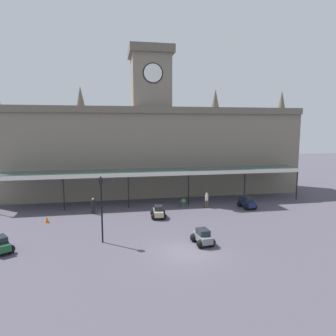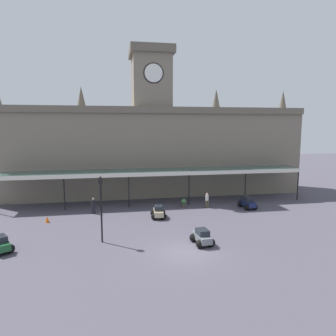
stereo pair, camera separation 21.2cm
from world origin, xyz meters
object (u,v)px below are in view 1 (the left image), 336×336
car_grey_sedan (203,238)px  victorian_lamppost (102,202)px  traffic_cone (47,220)px  car_green_sedan (1,246)px  pedestrian_near_entrance (93,205)px  car_navy_estate (247,203)px  planter_near_kerb (183,203)px  car_beige_sedan (158,213)px  pedestrian_crossing_forecourt (207,200)px

car_grey_sedan → victorian_lamppost: bearing=167.1°
victorian_lamppost → traffic_cone: bearing=131.5°
car_green_sedan → traffic_cone: 6.84m
car_green_sedan → pedestrian_near_entrance: 10.67m
car_navy_estate → pedestrian_near_entrance: pedestrian_near_entrance is taller
car_navy_estate → planter_near_kerb: size_ratio=2.43×
car_green_sedan → pedestrian_near_entrance: bearing=55.9°
car_navy_estate → victorian_lamppost: bearing=-154.2°
car_beige_sedan → victorian_lamppost: victorian_lamppost is taller
car_beige_sedan → car_navy_estate: (10.19, 1.80, 0.06)m
car_grey_sedan → car_beige_sedan: size_ratio=1.01×
car_grey_sedan → victorian_lamppost: 8.22m
victorian_lamppost → car_green_sedan: bearing=-175.0°
car_grey_sedan → pedestrian_near_entrance: size_ratio=1.28×
car_grey_sedan → car_navy_estate: bearing=49.4°
traffic_cone → victorian_lamppost: bearing=-48.5°
victorian_lamppost → planter_near_kerb: (8.60, 9.12, -2.73)m
car_beige_sedan → traffic_cone: bearing=178.4°
pedestrian_near_entrance → planter_near_kerb: 9.81m
car_green_sedan → victorian_lamppost: victorian_lamppost is taller
pedestrian_near_entrance → traffic_cone: (-4.12, -2.25, -0.61)m
pedestrian_near_entrance → victorian_lamppost: 8.61m
pedestrian_crossing_forecourt → pedestrian_near_entrance: same height
planter_near_kerb → victorian_lamppost: bearing=-133.3°
pedestrian_near_entrance → planter_near_kerb: bearing=5.3°
car_grey_sedan → car_beige_sedan: (-2.31, 7.39, 0.00)m
car_green_sedan → car_beige_sedan: size_ratio=1.07×
pedestrian_near_entrance → car_green_sedan: bearing=-124.1°
traffic_cone → planter_near_kerb: bearing=12.8°
car_beige_sedan → planter_near_kerb: car_beige_sedan is taller
car_green_sedan → traffic_cone: size_ratio=3.73×
car_grey_sedan → planter_near_kerb: 10.90m
car_beige_sedan → pedestrian_crossing_forecourt: pedestrian_crossing_forecourt is taller
car_grey_sedan → victorian_lamppost: size_ratio=0.41×
pedestrian_crossing_forecourt → pedestrian_near_entrance: (-12.26, -0.21, 0.00)m
car_beige_sedan → pedestrian_crossing_forecourt: 6.48m
pedestrian_near_entrance → traffic_cone: bearing=-151.4°
car_grey_sedan → traffic_cone: (-12.83, 7.69, -0.20)m
traffic_cone → planter_near_kerb: 14.23m
car_green_sedan → traffic_cone: (1.86, 6.58, -0.20)m
victorian_lamppost → car_grey_sedan: bearing=-12.9°
traffic_cone → car_green_sedan: bearing=-105.8°
car_grey_sedan → planter_near_kerb: size_ratio=2.23×
car_green_sedan → pedestrian_near_entrance: size_ratio=1.35×
pedestrian_crossing_forecourt → planter_near_kerb: 2.63m
car_green_sedan → planter_near_kerb: (15.73, 9.74, -0.01)m
car_green_sedan → car_grey_sedan: bearing=-4.3°
car_navy_estate → traffic_cone: size_ratio=3.85×
car_green_sedan → victorian_lamppost: (7.13, 0.62, 2.72)m
car_green_sedan → car_beige_sedan: bearing=26.9°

